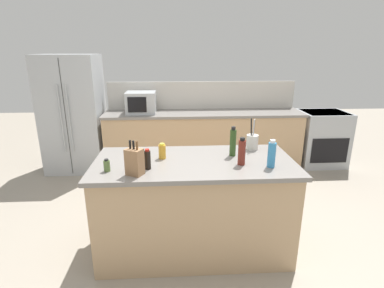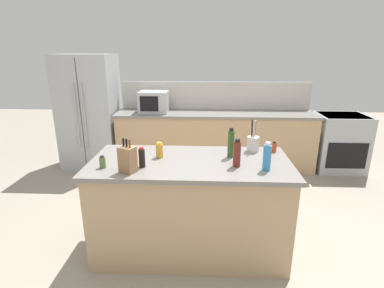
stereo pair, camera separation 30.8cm
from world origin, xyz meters
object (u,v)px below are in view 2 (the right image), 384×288
(vinegar_bottle, at_px, (237,154))
(utensil_crock, at_px, (253,143))
(dish_soap_bottle, at_px, (267,157))
(soy_sauce_bottle, at_px, (142,158))
(range_oven, at_px, (339,142))
(honey_jar, at_px, (159,150))
(refrigerator, at_px, (90,112))
(spice_jar_oregano, at_px, (102,162))
(olive_oil_bottle, at_px, (231,143))
(knife_block, at_px, (128,159))
(microwave, at_px, (154,102))
(spice_jar_paprika, at_px, (274,147))

(vinegar_bottle, bearing_deg, utensil_crock, 64.23)
(dish_soap_bottle, relative_size, soy_sauce_bottle, 1.37)
(range_oven, height_order, honey_jar, honey_jar)
(refrigerator, bearing_deg, honey_jar, -55.33)
(honey_jar, relative_size, vinegar_bottle, 0.59)
(soy_sauce_bottle, distance_m, vinegar_bottle, 0.83)
(spice_jar_oregano, bearing_deg, olive_oil_bottle, 16.01)
(vinegar_bottle, bearing_deg, spice_jar_oregano, -175.77)
(spice_jar_oregano, bearing_deg, knife_block, -19.01)
(microwave, distance_m, vinegar_bottle, 2.57)
(range_oven, bearing_deg, vinegar_bottle, -129.62)
(honey_jar, bearing_deg, spice_jar_paprika, 10.68)
(refrigerator, height_order, soy_sauce_bottle, refrigerator)
(soy_sauce_bottle, height_order, honey_jar, soy_sauce_bottle)
(refrigerator, relative_size, dish_soap_bottle, 7.47)
(vinegar_bottle, bearing_deg, dish_soap_bottle, -16.66)
(knife_block, xyz_separation_m, vinegar_bottle, (0.92, 0.17, 0.00))
(honey_jar, bearing_deg, vinegar_bottle, -15.46)
(refrigerator, height_order, honey_jar, refrigerator)
(refrigerator, bearing_deg, soy_sauce_bottle, -60.20)
(dish_soap_bottle, height_order, spice_jar_oregano, dish_soap_bottle)
(microwave, relative_size, soy_sauce_bottle, 2.56)
(range_oven, distance_m, spice_jar_paprika, 2.49)
(dish_soap_bottle, height_order, spice_jar_paprika, dish_soap_bottle)
(knife_block, relative_size, spice_jar_oregano, 2.68)
(knife_block, relative_size, utensil_crock, 0.91)
(spice_jar_paprika, relative_size, spice_jar_oregano, 0.98)
(range_oven, bearing_deg, spice_jar_oregano, -142.05)
(utensil_crock, bearing_deg, soy_sauce_bottle, -155.25)
(spice_jar_paprika, xyz_separation_m, honey_jar, (-1.12, -0.21, 0.02))
(honey_jar, bearing_deg, microwave, 100.93)
(soy_sauce_bottle, relative_size, vinegar_bottle, 0.72)
(utensil_crock, height_order, soy_sauce_bottle, utensil_crock)
(range_oven, relative_size, soy_sauce_bottle, 5.11)
(spice_jar_oregano, relative_size, vinegar_bottle, 0.43)
(range_oven, height_order, spice_jar_oregano, spice_jar_oregano)
(dish_soap_bottle, xyz_separation_m, olive_oil_bottle, (-0.28, 0.31, 0.02))
(range_oven, bearing_deg, soy_sauce_bottle, -139.15)
(vinegar_bottle, bearing_deg, refrigerator, 133.04)
(refrigerator, relative_size, vinegar_bottle, 7.39)
(range_oven, height_order, knife_block, knife_block)
(dish_soap_bottle, relative_size, spice_jar_oregano, 2.28)
(refrigerator, height_order, utensil_crock, refrigerator)
(dish_soap_bottle, xyz_separation_m, soy_sauce_bottle, (-1.07, 0.02, -0.03))
(soy_sauce_bottle, height_order, olive_oil_bottle, olive_oil_bottle)
(refrigerator, distance_m, honey_jar, 2.64)
(knife_block, bearing_deg, dish_soap_bottle, 32.32)
(olive_oil_bottle, distance_m, vinegar_bottle, 0.24)
(microwave, distance_m, spice_jar_paprika, 2.45)
(range_oven, xyz_separation_m, dish_soap_bottle, (-1.67, -2.39, 0.59))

